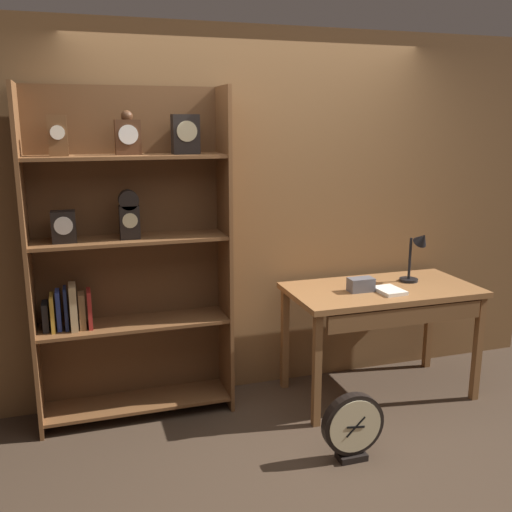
{
  "coord_description": "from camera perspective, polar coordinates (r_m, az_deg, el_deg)",
  "views": [
    {
      "loc": [
        -1.21,
        -2.63,
        1.96
      ],
      "look_at": [
        -0.2,
        0.58,
        1.17
      ],
      "focal_mm": 40.23,
      "sensor_mm": 36.0,
      "label": 1
    }
  ],
  "objects": [
    {
      "name": "bookshelf",
      "position": [
        3.82,
        -12.75,
        -0.03
      ],
      "size": [
        1.27,
        0.35,
        2.18
      ],
      "color": "brown",
      "rests_on": "ground"
    },
    {
      "name": "back_wood_panel",
      "position": [
        4.15,
        -0.31,
        4.04
      ],
      "size": [
        4.8,
        0.05,
        2.6
      ],
      "primitive_type": "cube",
      "color": "brown",
      "rests_on": "ground"
    },
    {
      "name": "ground_plane",
      "position": [
        3.5,
        6.38,
        -20.96
      ],
      "size": [
        10.0,
        10.0,
        0.0
      ],
      "primitive_type": "plane",
      "color": "#3D2D21"
    },
    {
      "name": "workbench",
      "position": [
        4.18,
        12.54,
        -4.36
      ],
      "size": [
        1.34,
        0.7,
        0.81
      ],
      "color": "brown",
      "rests_on": "ground"
    },
    {
      "name": "round_clock_large",
      "position": [
        3.56,
        9.6,
        -16.37
      ],
      "size": [
        0.38,
        0.11,
        0.42
      ],
      "color": "black",
      "rests_on": "ground"
    },
    {
      "name": "open_repair_manual",
      "position": [
        4.06,
        13.12,
        -3.36
      ],
      "size": [
        0.17,
        0.23,
        0.02
      ],
      "primitive_type": "cube",
      "rotation": [
        0.0,
        0.0,
        0.06
      ],
      "color": "silver",
      "rests_on": "workbench"
    },
    {
      "name": "toolbox_small",
      "position": [
        4.04,
        10.39,
        -2.82
      ],
      "size": [
        0.18,
        0.1,
        0.09
      ],
      "primitive_type": "cube",
      "color": "#595960",
      "rests_on": "workbench"
    },
    {
      "name": "desk_lamp",
      "position": [
        4.32,
        15.76,
        0.42
      ],
      "size": [
        0.19,
        0.19,
        0.39
      ],
      "color": "black",
      "rests_on": "workbench"
    }
  ]
}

